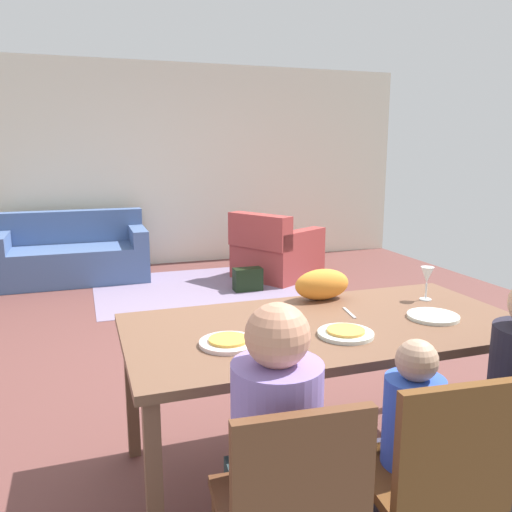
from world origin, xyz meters
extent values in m
cube|color=brown|center=(0.00, 0.45, -0.01)|extent=(6.85, 6.11, 0.02)
cube|color=silver|center=(0.00, 3.56, 1.35)|extent=(6.85, 0.10, 2.70)
cube|color=brown|center=(-0.08, -1.52, 0.74)|extent=(1.91, 0.95, 0.04)
cube|color=brown|center=(-0.97, -1.94, 0.36)|extent=(0.06, 0.06, 0.72)
cube|color=brown|center=(-0.97, -1.11, 0.36)|extent=(0.06, 0.06, 0.72)
cube|color=brown|center=(0.82, -1.11, 0.36)|extent=(0.06, 0.06, 0.72)
cylinder|color=silver|center=(-0.60, -1.64, 0.77)|extent=(0.25, 0.25, 0.02)
cylinder|color=gold|center=(-0.60, -1.64, 0.78)|extent=(0.17, 0.17, 0.01)
cylinder|color=silver|center=(-0.08, -1.70, 0.77)|extent=(0.25, 0.25, 0.02)
cylinder|color=gold|center=(-0.08, -1.70, 0.78)|extent=(0.17, 0.17, 0.01)
cylinder|color=silver|center=(0.45, -1.62, 0.77)|extent=(0.25, 0.25, 0.02)
cylinder|color=silver|center=(0.61, -1.34, 0.76)|extent=(0.06, 0.06, 0.01)
cylinder|color=silver|center=(0.61, -1.34, 0.81)|extent=(0.01, 0.01, 0.09)
cone|color=silver|center=(0.61, -1.34, 0.90)|extent=(0.07, 0.07, 0.09)
cube|color=silver|center=(-0.36, -1.57, 0.76)|extent=(0.03, 0.15, 0.01)
cube|color=silver|center=(0.10, -1.42, 0.76)|extent=(0.04, 0.17, 0.01)
cube|color=brown|center=(-0.60, -2.28, 0.43)|extent=(0.45, 0.45, 0.04)
cube|color=brown|center=(-0.62, -2.47, 0.66)|extent=(0.42, 0.07, 0.42)
cylinder|color=#8D72C4|center=(-0.60, -2.22, 0.68)|extent=(0.30, 0.30, 0.46)
sphere|color=tan|center=(-0.60, -2.22, 1.00)|extent=(0.21, 0.21, 0.21)
cube|color=brown|center=(-0.08, -2.28, 0.43)|extent=(0.45, 0.45, 0.04)
cube|color=brown|center=(-0.09, -2.47, 0.66)|extent=(0.42, 0.08, 0.42)
cube|color=brown|center=(0.12, -2.11, 0.21)|extent=(0.04, 0.04, 0.41)
cube|color=brown|center=(-0.24, -2.08, 0.21)|extent=(0.04, 0.04, 0.41)
cube|color=#3F3A4A|center=(-0.07, -2.16, 0.23)|extent=(0.21, 0.26, 0.45)
cylinder|color=blue|center=(-0.08, -2.22, 0.62)|extent=(0.22, 0.22, 0.33)
sphere|color=tan|center=(-0.08, -2.22, 0.85)|extent=(0.15, 0.15, 0.15)
cube|color=brown|center=(0.26, -2.10, 0.21)|extent=(0.04, 0.04, 0.41)
cube|color=#263451|center=(0.45, -2.14, 0.23)|extent=(0.27, 0.35, 0.45)
ellipsoid|color=orange|center=(0.07, -1.15, 0.84)|extent=(0.33, 0.17, 0.17)
cube|color=gray|center=(0.22, 2.07, 0.00)|extent=(2.60, 1.80, 0.01)
cube|color=#465F90|center=(-1.28, 2.87, 0.21)|extent=(1.73, 0.84, 0.42)
cube|color=#465F90|center=(-1.28, 3.21, 0.62)|extent=(1.73, 0.20, 0.40)
cube|color=#465F90|center=(-2.06, 2.87, 0.52)|extent=(0.18, 0.84, 0.20)
cube|color=#465F90|center=(-0.50, 2.87, 0.52)|extent=(0.18, 0.84, 0.20)
cube|color=#9C3A37|center=(1.13, 2.27, 0.21)|extent=(1.15, 1.16, 0.42)
cube|color=#9C3A37|center=(0.84, 2.10, 0.62)|extent=(0.60, 0.84, 0.40)
cube|color=#9C3A37|center=(1.30, 1.98, 0.52)|extent=(0.82, 0.57, 0.20)
cube|color=#9C3A37|center=(0.96, 2.56, 0.52)|extent=(0.82, 0.57, 0.20)
cube|color=black|center=(0.58, 1.77, 0.13)|extent=(0.32, 0.16, 0.26)
camera|label=1|loc=(-1.16, -3.66, 1.58)|focal=36.56mm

